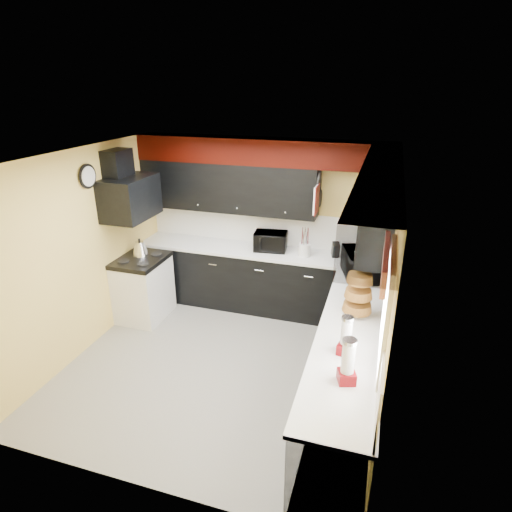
{
  "coord_description": "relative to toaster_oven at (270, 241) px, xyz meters",
  "views": [
    {
      "loc": [
        1.67,
        -4.03,
        3.22
      ],
      "look_at": [
        0.21,
        0.71,
        1.18
      ],
      "focal_mm": 30.0,
      "sensor_mm": 36.0,
      "label": 1
    }
  ],
  "objects": [
    {
      "name": "ground",
      "position": [
        -0.17,
        -1.54,
        -1.07
      ],
      "size": [
        3.6,
        3.6,
        0.0
      ],
      "primitive_type": "plane",
      "color": "gray",
      "rests_on": "ground"
    },
    {
      "name": "wall_back",
      "position": [
        -0.17,
        0.26,
        0.18
      ],
      "size": [
        3.6,
        0.06,
        2.5
      ],
      "primitive_type": "cube",
      "color": "#E0C666",
      "rests_on": "ground"
    },
    {
      "name": "wall_right",
      "position": [
        1.63,
        -1.54,
        0.18
      ],
      "size": [
        0.06,
        3.6,
        2.5
      ],
      "primitive_type": "cube",
      "color": "#E0C666",
      "rests_on": "ground"
    },
    {
      "name": "wall_left",
      "position": [
        -1.97,
        -1.54,
        0.18
      ],
      "size": [
        0.06,
        3.6,
        2.5
      ],
      "primitive_type": "cube",
      "color": "#E0C666",
      "rests_on": "ground"
    },
    {
      "name": "ceiling",
      "position": [
        -0.17,
        -1.54,
        1.43
      ],
      "size": [
        3.6,
        3.6,
        0.06
      ],
      "primitive_type": "cube",
      "color": "white",
      "rests_on": "wall_back"
    },
    {
      "name": "cab_back",
      "position": [
        -0.17,
        -0.04,
        -0.62
      ],
      "size": [
        3.6,
        0.6,
        0.9
      ],
      "primitive_type": "cube",
      "color": "black",
      "rests_on": "ground"
    },
    {
      "name": "cab_right",
      "position": [
        1.33,
        -1.84,
        -0.62
      ],
      "size": [
        0.6,
        3.0,
        0.9
      ],
      "primitive_type": "cube",
      "color": "black",
      "rests_on": "ground"
    },
    {
      "name": "counter_back",
      "position": [
        -0.17,
        -0.04,
        -0.15
      ],
      "size": [
        3.62,
        0.64,
        0.04
      ],
      "primitive_type": "cube",
      "color": "white",
      "rests_on": "cab_back"
    },
    {
      "name": "counter_right",
      "position": [
        1.33,
        -1.84,
        -0.15
      ],
      "size": [
        0.64,
        3.02,
        0.04
      ],
      "primitive_type": "cube",
      "color": "white",
      "rests_on": "cab_right"
    },
    {
      "name": "splash_back",
      "position": [
        -0.17,
        0.25,
        0.12
      ],
      "size": [
        3.6,
        0.02,
        0.5
      ],
      "primitive_type": "cube",
      "color": "white",
      "rests_on": "counter_back"
    },
    {
      "name": "splash_right",
      "position": [
        1.62,
        -1.54,
        0.12
      ],
      "size": [
        0.02,
        3.6,
        0.5
      ],
      "primitive_type": "cube",
      "color": "white",
      "rests_on": "counter_right"
    },
    {
      "name": "upper_back",
      "position": [
        -0.67,
        0.09,
        0.73
      ],
      "size": [
        2.6,
        0.35,
        0.7
      ],
      "primitive_type": "cube",
      "color": "black",
      "rests_on": "wall_back"
    },
    {
      "name": "upper_right",
      "position": [
        1.46,
        -0.64,
        0.73
      ],
      "size": [
        0.35,
        1.8,
        0.7
      ],
      "primitive_type": "cube",
      "color": "black",
      "rests_on": "wall_right"
    },
    {
      "name": "soffit_back",
      "position": [
        -0.17,
        0.08,
        1.25
      ],
      "size": [
        3.6,
        0.36,
        0.35
      ],
      "primitive_type": "cube",
      "color": "black",
      "rests_on": "wall_back"
    },
    {
      "name": "soffit_right",
      "position": [
        1.45,
        -1.72,
        1.25
      ],
      "size": [
        0.36,
        3.24,
        0.35
      ],
      "primitive_type": "cube",
      "color": "black",
      "rests_on": "wall_right"
    },
    {
      "name": "stove",
      "position": [
        -1.67,
        -0.79,
        -0.64
      ],
      "size": [
        0.6,
        0.75,
        0.86
      ],
      "primitive_type": "cube",
      "color": "white",
      "rests_on": "ground"
    },
    {
      "name": "cooktop",
      "position": [
        -1.67,
        -0.79,
        -0.18
      ],
      "size": [
        0.62,
        0.77,
        0.06
      ],
      "primitive_type": "cube",
      "color": "black",
      "rests_on": "stove"
    },
    {
      "name": "hood",
      "position": [
        -1.72,
        -0.79,
        0.71
      ],
      "size": [
        0.5,
        0.78,
        0.55
      ],
      "primitive_type": "cube",
      "color": "black",
      "rests_on": "wall_left"
    },
    {
      "name": "hood_duct",
      "position": [
        -1.85,
        -0.79,
        1.13
      ],
      "size": [
        0.24,
        0.4,
        0.4
      ],
      "primitive_type": "cube",
      "color": "black",
      "rests_on": "wall_left"
    },
    {
      "name": "window",
      "position": [
        1.62,
        -2.44,
        0.48
      ],
      "size": [
        0.03,
        0.86,
        0.96
      ],
      "primitive_type": null,
      "color": "white",
      "rests_on": "wall_right"
    },
    {
      "name": "valance",
      "position": [
        1.56,
        -2.44,
        0.88
      ],
      "size": [
        0.04,
        0.88,
        0.2
      ],
      "primitive_type": "cube",
      "color": "red",
      "rests_on": "wall_right"
    },
    {
      "name": "pan_top",
      "position": [
        0.65,
        0.01,
        0.93
      ],
      "size": [
        0.03,
        0.22,
        0.4
      ],
      "primitive_type": null,
      "color": "black",
      "rests_on": "upper_back"
    },
    {
      "name": "pan_mid",
      "position": [
        0.65,
        -0.12,
        0.68
      ],
      "size": [
        0.03,
        0.28,
        0.46
      ],
      "primitive_type": null,
      "color": "black",
      "rests_on": "upper_back"
    },
    {
      "name": "pan_low",
      "position": [
        0.65,
        0.14,
        0.65
      ],
      "size": [
        0.03,
        0.24,
        0.42
      ],
      "primitive_type": null,
      "color": "black",
      "rests_on": "upper_back"
    },
    {
      "name": "cut_board",
      "position": [
        0.66,
        -0.24,
        0.73
      ],
      "size": [
        0.03,
        0.26,
        0.35
      ],
      "primitive_type": "cube",
      "color": "white",
      "rests_on": "upper_back"
    },
    {
      "name": "baskets",
      "position": [
        1.35,
        -1.49,
        0.11
      ],
      "size": [
        0.27,
        0.27,
        0.5
      ],
      "primitive_type": null,
      "color": "brown",
      "rests_on": "upper_right"
    },
    {
      "name": "clock",
      "position": [
        -1.94,
        -1.29,
        1.08
      ],
      "size": [
        0.03,
        0.3,
        0.3
      ],
      "primitive_type": null,
      "color": "black",
      "rests_on": "wall_left"
    },
    {
      "name": "deco_plate",
      "position": [
        1.6,
        -1.89,
        1.18
      ],
      "size": [
        0.03,
        0.24,
        0.24
      ],
      "primitive_type": null,
      "color": "white",
      "rests_on": "wall_right"
    },
    {
      "name": "toaster_oven",
      "position": [
        0.0,
        0.0,
        0.0
      ],
      "size": [
        0.5,
        0.43,
        0.27
      ],
      "primitive_type": "imported",
      "rotation": [
        0.0,
        0.0,
        0.12
      ],
      "color": "black",
      "rests_on": "counter_back"
    },
    {
      "name": "microwave",
      "position": [
        1.32,
        -0.54,
        0.03
      ],
      "size": [
        0.56,
        0.69,
        0.33
      ],
      "primitive_type": "imported",
      "rotation": [
        0.0,
        0.0,
        1.87
      ],
      "color": "black",
      "rests_on": "counter_right"
    },
    {
      "name": "utensil_crock",
      "position": [
        0.51,
        -0.07,
        -0.04
      ],
      "size": [
        0.19,
        0.19,
        0.18
      ],
      "primitive_type": "cylinder",
      "rotation": [
        0.0,
        0.0,
        0.15
      ],
      "color": "silver",
      "rests_on": "counter_back"
    },
    {
      "name": "knife_block",
      "position": [
        0.93,
        0.0,
        -0.03
      ],
      "size": [
        0.13,
        0.15,
        0.21
      ],
      "primitive_type": "cube",
      "rotation": [
        0.0,
        0.0,
        0.28
      ],
      "color": "black",
      "rests_on": "counter_back"
    },
    {
      "name": "kettle",
      "position": [
        -1.72,
        -0.69,
        -0.05
      ],
      "size": [
        0.26,
        0.26,
        0.2
      ],
      "primitive_type": null,
      "rotation": [
        0.0,
        0.0,
        -0.19
      ],
      "color": "silver",
      "rests_on": "cooktop"
    },
    {
      "name": "dispenser_a",
      "position": [
        1.31,
        -2.25,
        0.04
      ],
      "size": [
        0.15,
        0.15,
        0.34
      ],
      "primitive_type": null,
      "rotation": [
        0.0,
        0.0,
        -0.21
      ],
      "color": "#620A00",
      "rests_on": "counter_right"
    },
    {
      "name": "dispenser_b",
      "position": [
        1.37,
        -2.64,
        0.05
      ],
      "size": [
        0.17,
        0.17,
        0.37
      ],
      "primitive_type": null,
      "rotation": [
        0.0,
        0.0,
        0.32
      ],
      "color": "#6E0908",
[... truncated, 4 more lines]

